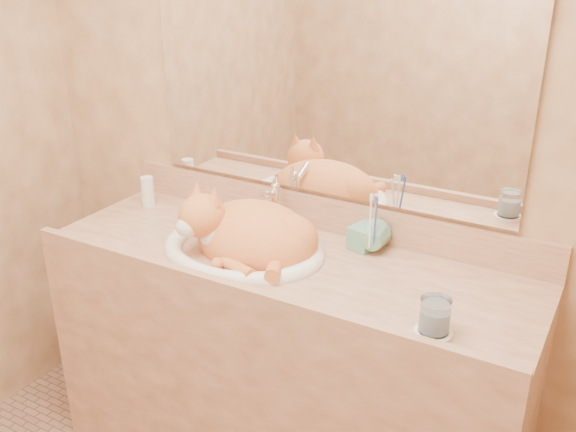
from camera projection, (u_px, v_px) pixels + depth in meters
The scene contains 12 objects.
wall_back at pixel (326, 116), 2.10m from camera, with size 2.40×0.02×2.50m, color #976844.
vanity_counter at pixel (285, 369), 2.21m from camera, with size 1.60×0.55×0.85m, color #955E43, non-canonical shape.
mirror at pixel (326, 74), 2.03m from camera, with size 1.30×0.02×0.80m, color white.
sink_basin at pixel (243, 228), 2.05m from camera, with size 0.54×0.45×0.17m, color white, non-canonical shape.
faucet at pixel (275, 204), 2.22m from camera, with size 0.05×0.13×0.18m, color white, non-canonical shape.
cat at pixel (247, 231), 2.06m from camera, with size 0.43×0.35×0.23m, color #CF652F, non-canonical shape.
soap_dispenser at pixel (356, 228), 2.05m from camera, with size 0.08×0.08×0.17m, color #65A282.
toothbrush_cup at pixel (372, 244), 2.03m from camera, with size 0.10×0.10×0.09m, color #65A282.
toothbrushes at pixel (373, 221), 2.00m from camera, with size 0.04×0.04×0.22m, color white, non-canonical shape.
saucer at pixel (433, 333), 1.64m from camera, with size 0.10×0.10×0.01m, color white.
water_glass at pixel (435, 315), 1.62m from camera, with size 0.08×0.08×0.09m, color silver.
lotion_bottle at pixel (148, 192), 2.42m from camera, with size 0.05×0.05×0.11m, color white.
Camera 1 is at (0.91, -0.85, 1.78)m, focal length 40.00 mm.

